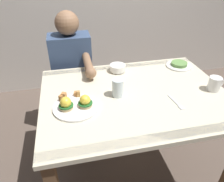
{
  "coord_description": "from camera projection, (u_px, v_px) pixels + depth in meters",
  "views": [
    {
      "loc": [
        -0.4,
        -1.09,
        1.51
      ],
      "look_at": [
        -0.15,
        0.0,
        0.78
      ],
      "focal_mm": 34.35,
      "sensor_mm": 36.0,
      "label": 1
    }
  ],
  "objects": [
    {
      "name": "fruit_bowl",
      "position": [
        118.0,
        68.0,
        1.63
      ],
      "size": [
        0.12,
        0.12,
        0.05
      ],
      "color": "white",
      "rests_on": "dining_table"
    },
    {
      "name": "eggs_benedict_plate",
      "position": [
        75.0,
        105.0,
        1.24
      ],
      "size": [
        0.27,
        0.27,
        0.09
      ],
      "color": "white",
      "rests_on": "dining_table"
    },
    {
      "name": "water_glass_near",
      "position": [
        118.0,
        89.0,
        1.34
      ],
      "size": [
        0.07,
        0.07,
        0.12
      ],
      "color": "silver",
      "rests_on": "dining_table"
    },
    {
      "name": "dining_table",
      "position": [
        134.0,
        106.0,
        1.44
      ],
      "size": [
        1.2,
        0.9,
        0.74
      ],
      "color": "beige",
      "rests_on": "ground_plane"
    },
    {
      "name": "side_plate",
      "position": [
        179.0,
        65.0,
        1.71
      ],
      "size": [
        0.2,
        0.2,
        0.04
      ],
      "color": "white",
      "rests_on": "dining_table"
    },
    {
      "name": "coffee_mug",
      "position": [
        215.0,
        83.0,
        1.39
      ],
      "size": [
        0.11,
        0.08,
        0.09
      ],
      "color": "white",
      "rests_on": "dining_table"
    },
    {
      "name": "diner_person",
      "position": [
        73.0,
        70.0,
        1.86
      ],
      "size": [
        0.34,
        0.54,
        1.14
      ],
      "color": "#33333D",
      "rests_on": "ground_plane"
    },
    {
      "name": "ground_plane",
      "position": [
        130.0,
        167.0,
        1.79
      ],
      "size": [
        6.0,
        6.0,
        0.0
      ],
      "primitive_type": "plane",
      "color": "brown"
    },
    {
      "name": "fork",
      "position": [
        176.0,
        103.0,
        1.29
      ],
      "size": [
        0.04,
        0.16,
        0.0
      ],
      "color": "silver",
      "rests_on": "dining_table"
    }
  ]
}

